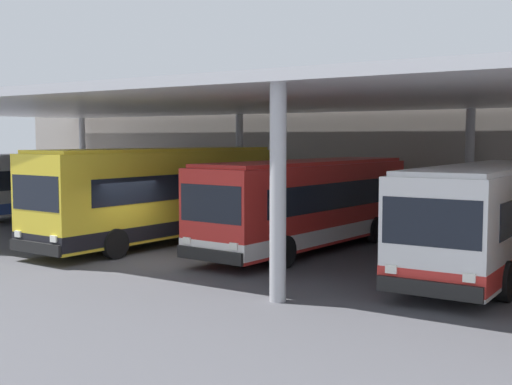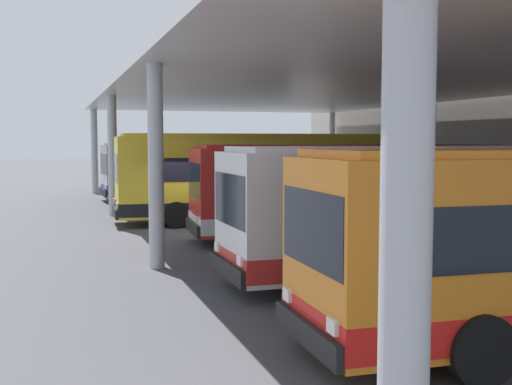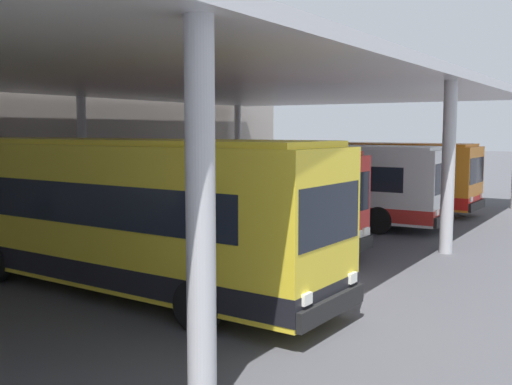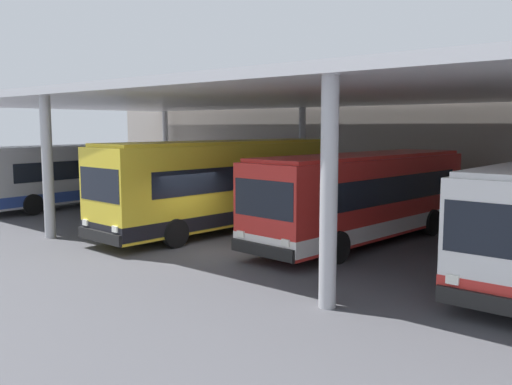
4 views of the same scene
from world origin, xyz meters
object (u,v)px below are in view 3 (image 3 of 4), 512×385
at_px(bus_second_bay, 116,213).
at_px(bus_far_bay, 314,182).
at_px(bus_middle_bay, 205,196).
at_px(bus_departing, 363,175).

height_order(bus_second_bay, bus_far_bay, bus_second_bay).
distance_m(bus_middle_bay, bus_departing, 11.40).
distance_m(bus_second_bay, bus_departing, 16.85).
bearing_deg(bus_second_bay, bus_far_bay, 3.99).
bearing_deg(bus_departing, bus_middle_bay, 176.03).
relative_size(bus_middle_bay, bus_departing, 1.01).
relative_size(bus_second_bay, bus_far_bay, 1.08).
bearing_deg(bus_far_bay, bus_middle_bay, 173.90).
xyz_separation_m(bus_second_bay, bus_middle_bay, (5.46, 1.51, -0.19)).
xyz_separation_m(bus_far_bay, bus_departing, (4.97, -0.10, 0.00)).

